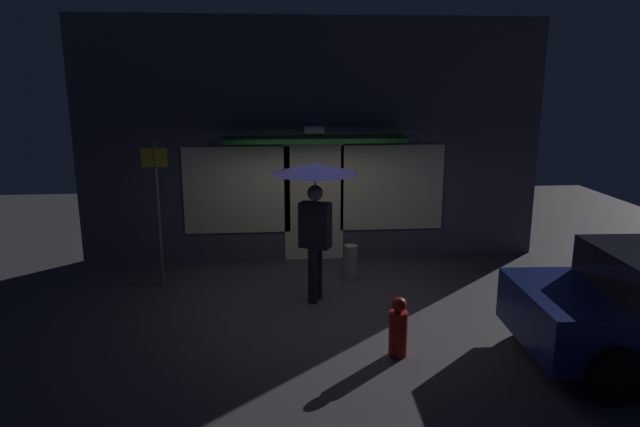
{
  "coord_description": "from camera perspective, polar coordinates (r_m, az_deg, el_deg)",
  "views": [
    {
      "loc": [
        -0.82,
        -8.26,
        3.38
      ],
      "look_at": [
        -0.07,
        0.1,
        1.38
      ],
      "focal_mm": 32.4,
      "sensor_mm": 36.0,
      "label": 1
    }
  ],
  "objects": [
    {
      "name": "street_sign_post",
      "position": [
        9.65,
        -15.76,
        0.76
      ],
      "size": [
        0.4,
        0.07,
        2.38
      ],
      "color": "#595B60",
      "rests_on": "ground"
    },
    {
      "name": "sidewalk_bollard",
      "position": [
        9.86,
        3.04,
        -4.83
      ],
      "size": [
        0.22,
        0.22,
        0.6
      ],
      "primitive_type": "cylinder",
      "color": "#9E998E",
      "rests_on": "ground"
    },
    {
      "name": "building_facade",
      "position": [
        10.7,
        -0.68,
        7.01
      ],
      "size": [
        8.51,
        1.0,
        4.43
      ],
      "color": "#4C4C56",
      "rests_on": "ground"
    },
    {
      "name": "fire_hydrant",
      "position": [
        7.3,
        7.74,
        -11.21
      ],
      "size": [
        0.23,
        0.23,
        0.76
      ],
      "color": "#B21914",
      "rests_on": "ground"
    },
    {
      "name": "person_with_umbrella",
      "position": [
        8.55,
        -0.49,
        2.21
      ],
      "size": [
        1.28,
        1.28,
        2.14
      ],
      "rotation": [
        0.0,
        0.0,
        2.69
      ],
      "color": "black",
      "rests_on": "ground"
    },
    {
      "name": "ground_plane",
      "position": [
        8.97,
        0.53,
        -8.74
      ],
      "size": [
        18.0,
        18.0,
        0.0
      ],
      "primitive_type": "plane",
      "color": "#423F44"
    }
  ]
}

